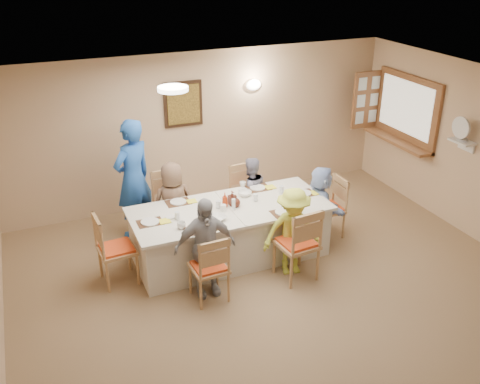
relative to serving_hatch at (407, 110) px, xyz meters
name	(u,v)px	position (x,y,z in m)	size (l,w,h in m)	color
ground	(301,316)	(-3.21, -2.40, -1.50)	(7.00, 7.00, 0.00)	brown
room_walls	(308,201)	(-3.21, -2.40, 0.01)	(7.00, 7.00, 7.00)	tan
wall_picture	(183,104)	(-3.51, 1.06, 0.20)	(0.62, 0.05, 0.72)	#301C11
wall_sconce	(254,85)	(-2.31, 1.04, 0.40)	(0.26, 0.09, 0.18)	white
ceiling_light	(173,89)	(-4.21, -0.90, 0.97)	(0.36, 0.36, 0.05)	white
serving_hatch	(407,110)	(0.00, 0.00, 0.00)	(0.06, 1.50, 1.15)	brown
hatch_sill	(397,141)	(-0.12, 0.00, -0.53)	(0.30, 1.50, 0.05)	brown
shutter_door	(367,100)	(-0.26, 0.76, 0.00)	(0.55, 0.04, 1.00)	brown
fan_shelf	(462,142)	(-0.08, -1.35, -0.10)	(0.22, 0.36, 0.03)	white
desk_fan	(462,132)	(-0.11, -1.35, 0.05)	(0.30, 0.30, 0.28)	#A5A5A8
dining_table	(230,232)	(-3.49, -0.83, -1.12)	(2.69, 1.14, 0.76)	beige
chair_back_left	(171,207)	(-4.09, -0.03, -0.99)	(0.49, 0.49, 1.03)	tan
chair_back_right	(247,196)	(-2.89, -0.03, -1.03)	(0.45, 0.45, 0.94)	tan
chair_front_left	(209,266)	(-4.09, -1.63, -1.04)	(0.44, 0.44, 0.91)	tan
chair_front_right	(297,242)	(-2.89, -1.63, -0.98)	(0.49, 0.49, 1.03)	tan
chair_left_end	(117,248)	(-5.04, -0.83, -1.01)	(0.47, 0.47, 0.97)	tan
chair_right_end	(328,207)	(-1.94, -0.83, -1.04)	(0.44, 0.44, 0.92)	tan
diner_back_left	(173,204)	(-4.09, -0.15, -0.88)	(0.61, 0.40, 1.25)	brown
diner_back_right	(250,193)	(-2.89, -0.15, -0.93)	(0.57, 0.46, 1.14)	gray
diner_front_left	(205,247)	(-4.09, -1.51, -0.85)	(0.78, 0.36, 1.31)	#9F9FA4
diner_front_right	(293,232)	(-2.89, -1.51, -0.89)	(0.85, 0.59, 1.22)	#CBD945
diner_right_end	(320,203)	(-2.07, -0.83, -0.94)	(0.47, 1.08, 1.12)	#A1BBEF
caregiver	(133,179)	(-4.54, 0.32, -0.60)	(0.78, 0.70, 1.80)	blue
placemat_fl	(198,230)	(-4.09, -1.25, -0.74)	(0.32, 0.24, 0.01)	#472B19
plate_fl	(198,229)	(-4.09, -1.25, -0.73)	(0.24, 0.24, 0.02)	white
napkin_fl	(213,228)	(-3.91, -1.30, -0.73)	(0.13, 0.13, 0.01)	#FFF635
placemat_fr	(284,213)	(-2.89, -1.25, -0.74)	(0.33, 0.25, 0.01)	#472B19
plate_fr	(284,212)	(-2.89, -1.25, -0.73)	(0.24, 0.24, 0.01)	white
napkin_fr	(298,211)	(-2.71, -1.30, -0.73)	(0.13, 0.13, 0.01)	#FFF635
placemat_bl	(178,202)	(-4.09, -0.41, -0.74)	(0.33, 0.25, 0.01)	#472B19
plate_bl	(178,202)	(-4.09, -0.41, -0.73)	(0.22, 0.22, 0.01)	white
napkin_bl	(192,201)	(-3.91, -0.46, -0.73)	(0.13, 0.13, 0.01)	#FFF635
placemat_br	(257,188)	(-2.89, -0.41, -0.74)	(0.36, 0.27, 0.01)	#472B19
plate_br	(258,188)	(-2.89, -0.41, -0.73)	(0.22, 0.22, 0.01)	white
napkin_br	(270,187)	(-2.71, -0.46, -0.73)	(0.15, 0.15, 0.01)	#FFF635
placemat_le	(150,222)	(-4.59, -0.83, -0.74)	(0.32, 0.24, 0.01)	#472B19
plate_le	(150,222)	(-4.59, -0.83, -0.73)	(0.24, 0.24, 0.01)	white
napkin_le	(165,221)	(-4.41, -0.88, -0.73)	(0.14, 0.14, 0.01)	#FFF635
placemat_re	(303,194)	(-2.37, -0.83, -0.74)	(0.34, 0.25, 0.01)	#472B19
plate_re	(303,193)	(-2.37, -0.83, -0.73)	(0.24, 0.24, 0.01)	white
napkin_re	(316,192)	(-2.19, -0.88, -0.73)	(0.15, 0.15, 0.01)	#FFF635
teacup_a	(181,225)	(-4.26, -1.14, -0.70)	(0.13, 0.13, 0.09)	white
teacup_b	(243,185)	(-3.07, -0.30, -0.70)	(0.11, 0.11, 0.09)	white
bowl_a	(218,218)	(-3.76, -1.10, -0.71)	(0.28, 0.28, 0.05)	white
bowl_b	(245,194)	(-3.15, -0.56, -0.71)	(0.24, 0.24, 0.06)	white
condiment_ketchup	(225,200)	(-3.54, -0.79, -0.64)	(0.10, 0.10, 0.21)	#B4320F
condiment_brown	(232,198)	(-3.43, -0.77, -0.64)	(0.11, 0.11, 0.20)	#4F1F15
condiment_malt	(235,201)	(-3.41, -0.83, -0.65)	(0.14, 0.14, 0.17)	#4F1F15
drinking_glass	(218,204)	(-3.64, -0.78, -0.68)	(0.07, 0.07, 0.10)	silver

